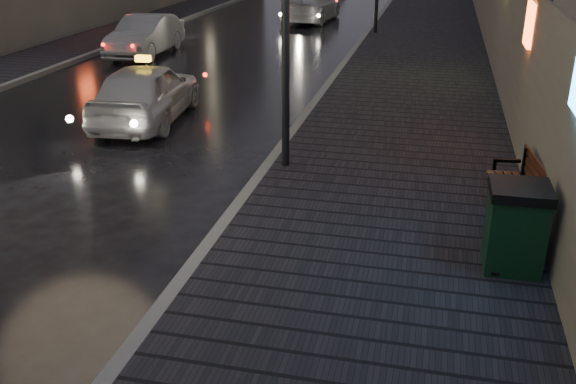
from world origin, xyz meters
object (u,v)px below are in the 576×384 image
at_px(car_left_mid, 145,35).
at_px(taxi_mid, 310,6).
at_px(bench, 524,192).
at_px(taxi_near, 146,92).
at_px(trash_bin, 515,226).

relative_size(car_left_mid, taxi_mid, 0.85).
bearing_deg(bench, taxi_near, 145.89).
distance_m(bench, taxi_mid, 22.35).
bearing_deg(taxi_mid, taxi_near, 92.32).
xyz_separation_m(car_left_mid, taxi_mid, (4.05, 9.38, 0.03)).
distance_m(trash_bin, taxi_mid, 23.71).
height_order(bench, car_left_mid, car_left_mid).
relative_size(bench, car_left_mid, 0.46).
xyz_separation_m(trash_bin, car_left_mid, (-11.29, 13.20, -0.06)).
height_order(bench, taxi_near, taxi_near).
bearing_deg(taxi_mid, car_left_mid, 70.70).
height_order(bench, trash_bin, trash_bin).
bearing_deg(car_left_mid, taxi_mid, 64.82).
xyz_separation_m(trash_bin, taxi_near, (-7.76, 5.60, -0.03)).
relative_size(taxi_near, taxi_mid, 0.85).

